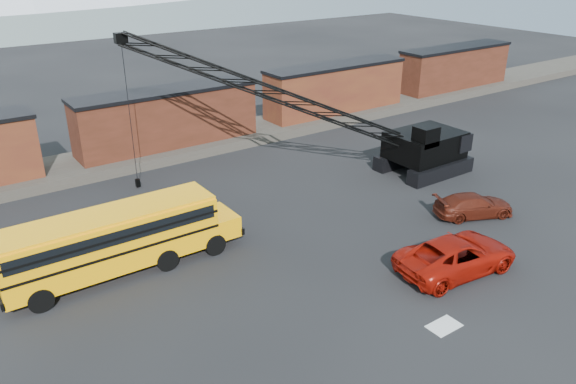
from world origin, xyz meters
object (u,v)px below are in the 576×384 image
(maroon_suv, at_px, (474,205))
(crawler_crane, at_px, (276,95))
(school_bus, at_px, (118,238))
(red_pickup, at_px, (457,255))

(maroon_suv, relative_size, crawler_crane, 0.22)
(school_bus, relative_size, crawler_crane, 0.57)
(red_pickup, height_order, maroon_suv, red_pickup)
(school_bus, height_order, red_pickup, school_bus)
(maroon_suv, bearing_deg, red_pickup, 143.68)
(red_pickup, bearing_deg, school_bus, 61.30)
(school_bus, relative_size, maroon_suv, 2.53)
(school_bus, height_order, crawler_crane, crawler_crane)
(red_pickup, distance_m, maroon_suv, 6.54)
(school_bus, distance_m, maroon_suv, 19.71)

